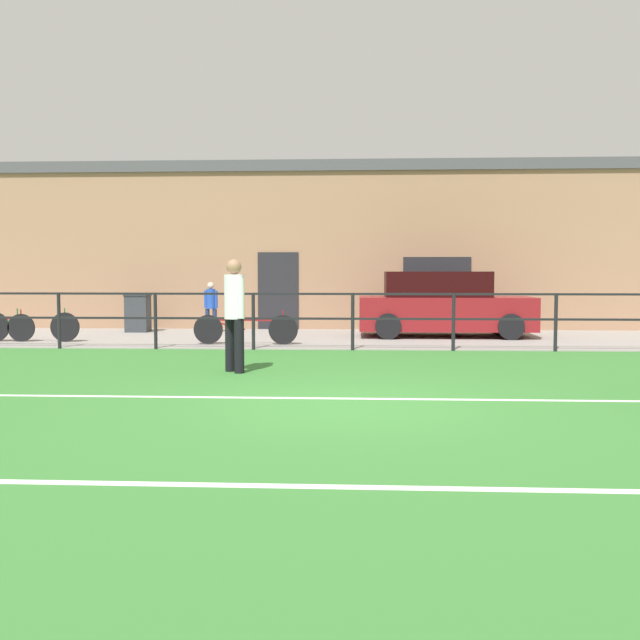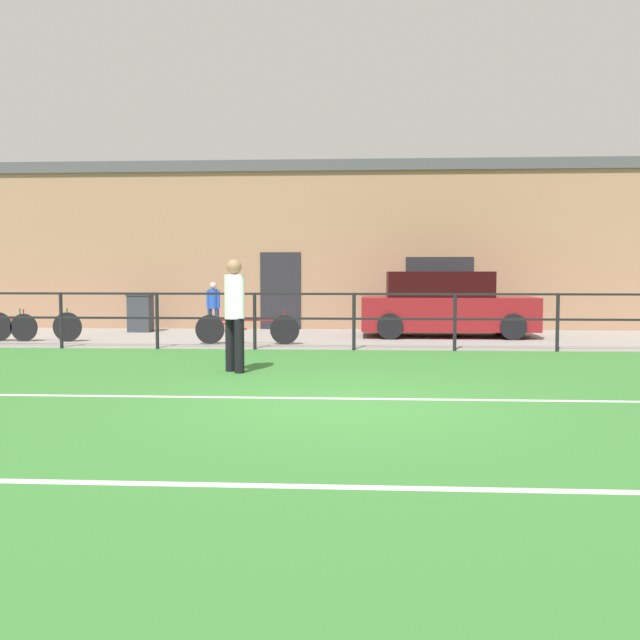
% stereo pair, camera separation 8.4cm
% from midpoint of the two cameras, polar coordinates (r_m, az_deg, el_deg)
% --- Properties ---
extents(ground, '(60.00, 44.00, 0.04)m').
position_cam_midpoint_polar(ground, '(8.40, 2.01, -7.00)').
color(ground, '#387A33').
extents(field_line_touchline, '(36.00, 0.11, 0.00)m').
position_cam_midpoint_polar(field_line_touchline, '(8.88, 2.07, -6.27)').
color(field_line_touchline, white).
rests_on(field_line_touchline, ground).
extents(field_line_hash, '(36.00, 0.11, 0.00)m').
position_cam_midpoint_polar(field_line_hash, '(5.32, 1.38, -13.17)').
color(field_line_hash, white).
rests_on(field_line_hash, ground).
extents(pavement_strip, '(48.00, 5.00, 0.02)m').
position_cam_midpoint_polar(pavement_strip, '(16.82, 2.54, -1.46)').
color(pavement_strip, gray).
rests_on(pavement_strip, ground).
extents(perimeter_fence, '(36.07, 0.07, 1.15)m').
position_cam_midpoint_polar(perimeter_fence, '(14.28, 2.45, 0.56)').
color(perimeter_fence, black).
rests_on(perimeter_fence, ground).
extents(clubhouse_facade, '(28.00, 2.56, 4.56)m').
position_cam_midpoint_polar(clubhouse_facade, '(20.47, 2.65, 5.87)').
color(clubhouse_facade, '#A37A5B').
rests_on(clubhouse_facade, ground).
extents(player_striker, '(0.36, 0.38, 1.76)m').
position_cam_midpoint_polar(player_striker, '(11.18, -7.07, 0.94)').
color(player_striker, black).
rests_on(player_striker, ground).
extents(spectator_child, '(0.35, 0.23, 1.29)m').
position_cam_midpoint_polar(spectator_child, '(18.50, -8.82, 1.27)').
color(spectator_child, '#232D4C').
rests_on(spectator_child, pavement_strip).
extents(parked_car_red, '(4.11, 1.79, 1.56)m').
position_cam_midpoint_polar(parked_car_red, '(17.38, 9.63, 1.13)').
color(parked_car_red, maroon).
rests_on(parked_car_red, pavement_strip).
extents(bicycle_parked_0, '(2.24, 0.04, 0.75)m').
position_cam_midpoint_polar(bicycle_parked_0, '(17.14, -22.28, -0.47)').
color(bicycle_parked_0, black).
rests_on(bicycle_parked_0, pavement_strip).
extents(bicycle_parked_3, '(2.25, 0.04, 0.73)m').
position_cam_midpoint_polar(bicycle_parked_3, '(15.37, -6.13, -0.71)').
color(bicycle_parked_3, black).
rests_on(bicycle_parked_3, pavement_strip).
extents(trash_bin_0, '(0.60, 0.51, 1.01)m').
position_cam_midpoint_polar(trash_bin_0, '(19.05, -14.44, 0.61)').
color(trash_bin_0, '#33383D').
rests_on(trash_bin_0, pavement_strip).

